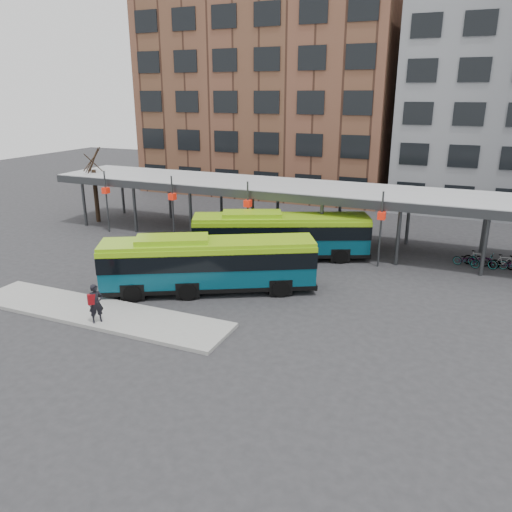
# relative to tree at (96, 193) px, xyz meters

# --- Properties ---
(ground) EXTENTS (120.00, 120.00, 0.00)m
(ground) POSITION_rel_tree_xyz_m (18.00, -12.00, -2.43)
(ground) COLOR #28282B
(ground) RESTS_ON ground
(boarding_island) EXTENTS (14.00, 3.00, 0.18)m
(boarding_island) POSITION_rel_tree_xyz_m (12.50, -15.00, -2.34)
(boarding_island) COLOR gray
(boarding_island) RESTS_ON ground
(canopy) EXTENTS (40.00, 6.53, 4.80)m
(canopy) POSITION_rel_tree_xyz_m (17.94, 0.87, 1.47)
(canopy) COLOR #999B9E
(canopy) RESTS_ON ground
(tree) EXTENTS (1.64, 1.64, 5.60)m
(tree) POSITION_rel_tree_xyz_m (0.00, 0.00, 0.00)
(tree) COLOR black
(tree) RESTS_ON ground
(building_brick) EXTENTS (26.00, 14.00, 22.00)m
(building_brick) POSITION_rel_tree_xyz_m (8.00, 20.00, 8.57)
(building_brick) COLOR brown
(building_brick) RESTS_ON ground
(bus_front) EXTENTS (11.32, 7.60, 3.18)m
(bus_front) POSITION_rel_tree_xyz_m (16.11, -10.15, -0.78)
(bus_front) COLOR #073C4D
(bus_front) RESTS_ON ground
(bus_rear) EXTENTS (11.41, 6.87, 3.15)m
(bus_rear) POSITION_rel_tree_xyz_m (17.70, -3.14, -0.80)
(bus_rear) COLOR #073C4D
(bus_rear) RESTS_ON ground
(pedestrian) EXTENTS (0.76, 0.82, 1.88)m
(pedestrian) POSITION_rel_tree_xyz_m (13.32, -15.99, -1.30)
(pedestrian) COLOR black
(pedestrian) RESTS_ON boarding_island
(bike_rack) EXTENTS (6.52, 1.37, 1.04)m
(bike_rack) POSITION_rel_tree_xyz_m (31.43, 0.06, -1.96)
(bike_rack) COLOR slate
(bike_rack) RESTS_ON ground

